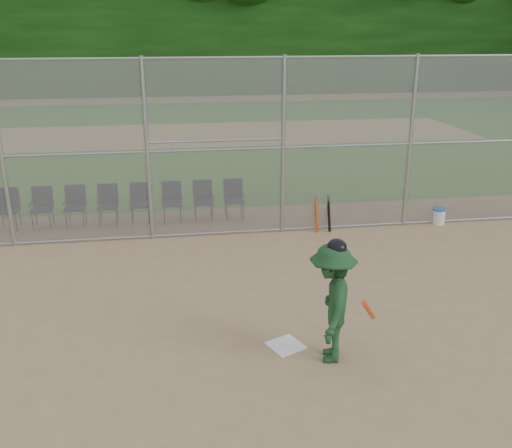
{
  "coord_description": "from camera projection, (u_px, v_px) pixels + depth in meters",
  "views": [
    {
      "loc": [
        -1.51,
        -7.37,
        4.59
      ],
      "look_at": [
        0.0,
        2.5,
        1.1
      ],
      "focal_mm": 40.0,
      "sensor_mm": 36.0,
      "label": 1
    }
  ],
  "objects": [
    {
      "name": "chair_0",
      "position": [
        8.0,
        210.0,
        13.43
      ],
      "size": [
        0.54,
        0.52,
        0.96
      ],
      "primitive_type": null,
      "color": "black",
      "rests_on": "ground"
    },
    {
      "name": "water_cooler",
      "position": [
        439.0,
        216.0,
        13.89
      ],
      "size": [
        0.31,
        0.31,
        0.39
      ],
      "color": "white",
      "rests_on": "ground"
    },
    {
      "name": "treeline",
      "position": [
        197.0,
        4.0,
        25.46
      ],
      "size": [
        81.0,
        60.0,
        11.0
      ],
      "color": "black",
      "rests_on": "ground"
    },
    {
      "name": "chair_4",
      "position": [
        140.0,
        204.0,
        13.87
      ],
      "size": [
        0.54,
        0.52,
        0.96
      ],
      "primitive_type": null,
      "color": "black",
      "rests_on": "ground"
    },
    {
      "name": "chair_7",
      "position": [
        234.0,
        200.0,
        14.2
      ],
      "size": [
        0.54,
        0.52,
        0.96
      ],
      "primitive_type": null,
      "color": "black",
      "rests_on": "ground"
    },
    {
      "name": "batter_at_plate",
      "position": [
        332.0,
        302.0,
        8.02
      ],
      "size": [
        1.09,
        1.35,
        1.85
      ],
      "color": "#1C4623",
      "rests_on": "ground"
    },
    {
      "name": "chair_2",
      "position": [
        75.0,
        207.0,
        13.65
      ],
      "size": [
        0.54,
        0.52,
        0.96
      ],
      "primitive_type": null,
      "color": "black",
      "rests_on": "ground"
    },
    {
      "name": "chair_6",
      "position": [
        203.0,
        201.0,
        14.09
      ],
      "size": [
        0.54,
        0.52,
        0.96
      ],
      "primitive_type": null,
      "color": "black",
      "rests_on": "ground"
    },
    {
      "name": "home_plate",
      "position": [
        286.0,
        346.0,
        8.61
      ],
      "size": [
        0.62,
        0.62,
        0.02
      ],
      "primitive_type": "cube",
      "rotation": [
        0.0,
        0.0,
        0.41
      ],
      "color": "white",
      "rests_on": "ground"
    },
    {
      "name": "chair_5",
      "position": [
        172.0,
        202.0,
        13.98
      ],
      "size": [
        0.54,
        0.52,
        0.96
      ],
      "primitive_type": null,
      "color": "black",
      "rests_on": "ground"
    },
    {
      "name": "grass_strip",
      "position": [
        203.0,
        134.0,
        25.4
      ],
      "size": [
        100.0,
        100.0,
        0.0
      ],
      "primitive_type": "plane",
      "color": "#27641E",
      "rests_on": "ground"
    },
    {
      "name": "ground",
      "position": [
        281.0,
        346.0,
        8.61
      ],
      "size": [
        100.0,
        100.0,
        0.0
      ],
      "primitive_type": "plane",
      "color": "tan",
      "rests_on": "ground"
    },
    {
      "name": "dirt_patch_far",
      "position": [
        203.0,
        134.0,
        25.4
      ],
      "size": [
        24.0,
        24.0,
        0.0
      ],
      "primitive_type": "plane",
      "color": "tan",
      "rests_on": "ground"
    },
    {
      "name": "chair_3",
      "position": [
        108.0,
        205.0,
        13.76
      ],
      "size": [
        0.54,
        0.52,
        0.96
      ],
      "primitive_type": null,
      "color": "black",
      "rests_on": "ground"
    },
    {
      "name": "chair_1",
      "position": [
        42.0,
        208.0,
        13.54
      ],
      "size": [
        0.54,
        0.52,
        0.96
      ],
      "primitive_type": null,
      "color": "black",
      "rests_on": "ground"
    },
    {
      "name": "backstop_fence",
      "position": [
        239.0,
        146.0,
        12.59
      ],
      "size": [
        16.09,
        0.09,
        4.0
      ],
      "color": "gray",
      "rests_on": "ground"
    },
    {
      "name": "spare_bats",
      "position": [
        323.0,
        214.0,
        13.36
      ],
      "size": [
        0.36,
        0.31,
        0.83
      ],
      "color": "#D84C14",
      "rests_on": "ground"
    }
  ]
}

